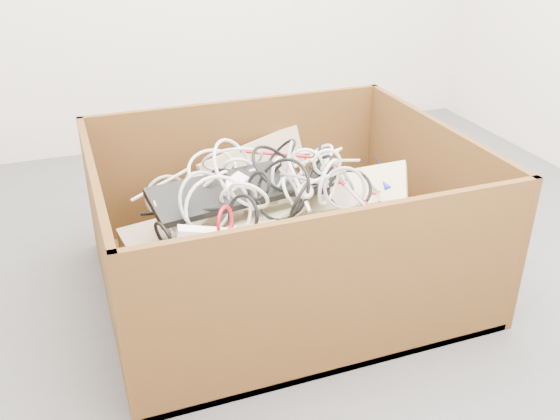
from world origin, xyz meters
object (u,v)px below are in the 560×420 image
object	(u,v)px
power_strip_left	(212,203)
vga_plug	(389,187)
power_strip_right	(221,236)
cardboard_box	(277,252)

from	to	relation	value
power_strip_left	vga_plug	distance (m)	0.65
power_strip_left	power_strip_right	xyz separation A→B (m)	(-0.02, -0.19, -0.02)
cardboard_box	vga_plug	bearing A→B (deg)	-8.21
power_strip_right	vga_plug	world-z (taller)	power_strip_right
power_strip_left	vga_plug	xyz separation A→B (m)	(0.65, -0.08, -0.01)
cardboard_box	power_strip_right	size ratio (longest dim) A/B	4.55
cardboard_box	power_strip_right	world-z (taller)	cardboard_box
cardboard_box	power_strip_right	xyz separation A→B (m)	(-0.25, -0.17, 0.21)
cardboard_box	vga_plug	xyz separation A→B (m)	(0.41, -0.06, 0.22)
power_strip_left	vga_plug	bearing A→B (deg)	-32.08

